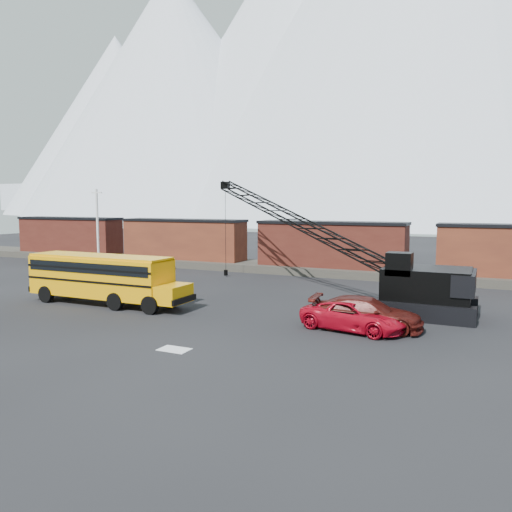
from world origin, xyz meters
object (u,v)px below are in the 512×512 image
at_px(red_pickup, 354,316).
at_px(maroon_suv, 366,313).
at_px(school_bus, 104,277).
at_px(crawler_crane, 297,222).

bearing_deg(red_pickup, maroon_suv, -36.95).
xyz_separation_m(school_bus, red_pickup, (16.27, 0.29, -1.04)).
relative_size(school_bus, crawler_crane, 0.55).
distance_m(school_bus, crawler_crane, 14.09).
distance_m(red_pickup, crawler_crane, 12.36).
xyz_separation_m(maroon_suv, crawler_crane, (-7.16, 8.95, 4.34)).
bearing_deg(school_bus, maroon_suv, 2.63).
xyz_separation_m(school_bus, crawler_crane, (9.63, 9.72, 3.38)).
bearing_deg(crawler_crane, maroon_suv, -51.35).
bearing_deg(crawler_crane, school_bus, -134.71).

